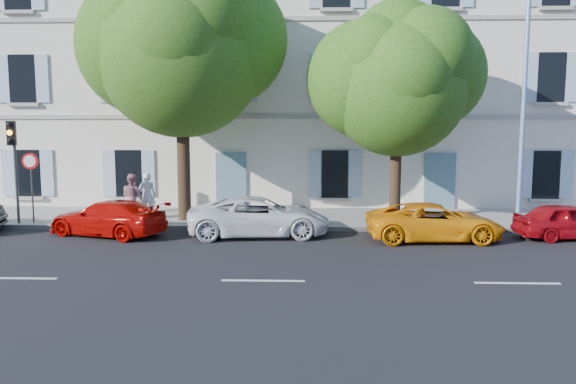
{
  "coord_description": "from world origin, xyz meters",
  "views": [
    {
      "loc": [
        1.06,
        -17.0,
        3.75
      ],
      "look_at": [
        0.39,
        2.0,
        1.4
      ],
      "focal_mm": 35.0,
      "sensor_mm": 36.0,
      "label": 1
    }
  ],
  "objects_px": {
    "tree_right": "(397,87)",
    "road_sign": "(31,173)",
    "tree_left": "(181,54)",
    "street_lamp": "(526,90)",
    "car_red_hatchback": "(569,221)",
    "pedestrian_b": "(132,197)",
    "car_red_coupe": "(108,218)",
    "car_white_coupe": "(259,216)",
    "pedestrian_a": "(147,196)",
    "traffic_light": "(13,150)",
    "car_yellow_supercar": "(434,222)"
  },
  "relations": [
    {
      "from": "car_red_hatchback",
      "to": "pedestrian_b",
      "type": "xyz_separation_m",
      "value": [
        -14.96,
        2.19,
        0.43
      ]
    },
    {
      "from": "car_red_coupe",
      "to": "pedestrian_b",
      "type": "distance_m",
      "value": 2.2
    },
    {
      "from": "tree_right",
      "to": "traffic_light",
      "type": "height_order",
      "value": "tree_right"
    },
    {
      "from": "car_red_coupe",
      "to": "pedestrian_b",
      "type": "bearing_deg",
      "value": -164.98
    },
    {
      "from": "car_red_coupe",
      "to": "car_red_hatchback",
      "type": "xyz_separation_m",
      "value": [
        15.14,
        -0.03,
        -0.01
      ]
    },
    {
      "from": "car_red_coupe",
      "to": "street_lamp",
      "type": "xyz_separation_m",
      "value": [
        14.11,
        1.43,
        4.27
      ]
    },
    {
      "from": "tree_right",
      "to": "pedestrian_b",
      "type": "height_order",
      "value": "tree_right"
    },
    {
      "from": "car_red_coupe",
      "to": "pedestrian_a",
      "type": "relative_size",
      "value": 2.36
    },
    {
      "from": "traffic_light",
      "to": "pedestrian_b",
      "type": "bearing_deg",
      "value": 13.04
    },
    {
      "from": "tree_right",
      "to": "pedestrian_a",
      "type": "xyz_separation_m",
      "value": [
        -9.19,
        0.74,
        -3.98
      ]
    },
    {
      "from": "car_red_coupe",
      "to": "tree_left",
      "type": "xyz_separation_m",
      "value": [
        2.07,
        2.35,
        5.63
      ]
    },
    {
      "from": "car_red_coupe",
      "to": "traffic_light",
      "type": "bearing_deg",
      "value": -88.75
    },
    {
      "from": "car_white_coupe",
      "to": "pedestrian_a",
      "type": "bearing_deg",
      "value": 55.6
    },
    {
      "from": "car_white_coupe",
      "to": "tree_left",
      "type": "distance_m",
      "value": 6.7
    },
    {
      "from": "tree_left",
      "to": "road_sign",
      "type": "relative_size",
      "value": 3.73
    },
    {
      "from": "car_red_coupe",
      "to": "street_lamp",
      "type": "bearing_deg",
      "value": 115.43
    },
    {
      "from": "tree_left",
      "to": "car_yellow_supercar",
      "type": "bearing_deg",
      "value": -17.56
    },
    {
      "from": "car_white_coupe",
      "to": "street_lamp",
      "type": "height_order",
      "value": "street_lamp"
    },
    {
      "from": "car_yellow_supercar",
      "to": "pedestrian_b",
      "type": "relative_size",
      "value": 2.49
    },
    {
      "from": "traffic_light",
      "to": "car_red_hatchback",
      "type": "bearing_deg",
      "value": -3.87
    },
    {
      "from": "tree_left",
      "to": "pedestrian_b",
      "type": "xyz_separation_m",
      "value": [
        -1.9,
        -0.19,
        -5.2
      ]
    },
    {
      "from": "car_white_coupe",
      "to": "pedestrian_b",
      "type": "height_order",
      "value": "pedestrian_b"
    },
    {
      "from": "traffic_light",
      "to": "street_lamp",
      "type": "bearing_deg",
      "value": 0.58
    },
    {
      "from": "street_lamp",
      "to": "pedestrian_b",
      "type": "distance_m",
      "value": 14.48
    },
    {
      "from": "car_red_coupe",
      "to": "car_white_coupe",
      "type": "relative_size",
      "value": 0.87
    },
    {
      "from": "tree_left",
      "to": "pedestrian_b",
      "type": "height_order",
      "value": "tree_left"
    },
    {
      "from": "tree_right",
      "to": "pedestrian_b",
      "type": "distance_m",
      "value": 10.42
    },
    {
      "from": "car_white_coupe",
      "to": "car_yellow_supercar",
      "type": "relative_size",
      "value": 1.09
    },
    {
      "from": "tree_left",
      "to": "pedestrian_a",
      "type": "distance_m",
      "value": 5.41
    },
    {
      "from": "car_red_hatchback",
      "to": "road_sign",
      "type": "xyz_separation_m",
      "value": [
        -18.39,
        1.47,
        1.39
      ]
    },
    {
      "from": "street_lamp",
      "to": "pedestrian_b",
      "type": "xyz_separation_m",
      "value": [
        -13.94,
        0.73,
        -3.85
      ]
    },
    {
      "from": "tree_right",
      "to": "road_sign",
      "type": "xyz_separation_m",
      "value": [
        -13.05,
        -0.36,
        -3.03
      ]
    },
    {
      "from": "road_sign",
      "to": "street_lamp",
      "type": "bearing_deg",
      "value": -0.05
    },
    {
      "from": "car_red_hatchback",
      "to": "street_lamp",
      "type": "distance_m",
      "value": 4.64
    },
    {
      "from": "tree_right",
      "to": "pedestrian_a",
      "type": "bearing_deg",
      "value": 175.37
    },
    {
      "from": "car_yellow_supercar",
      "to": "street_lamp",
      "type": "relative_size",
      "value": 0.52
    },
    {
      "from": "car_white_coupe",
      "to": "pedestrian_b",
      "type": "distance_m",
      "value": 5.31
    },
    {
      "from": "tree_left",
      "to": "tree_right",
      "type": "xyz_separation_m",
      "value": [
        7.73,
        -0.55,
        -1.22
      ]
    },
    {
      "from": "tree_left",
      "to": "pedestrian_a",
      "type": "bearing_deg",
      "value": 172.3
    },
    {
      "from": "tree_right",
      "to": "road_sign",
      "type": "bearing_deg",
      "value": -178.44
    },
    {
      "from": "car_white_coupe",
      "to": "tree_right",
      "type": "distance_m",
      "value": 6.64
    },
    {
      "from": "car_red_hatchback",
      "to": "tree_left",
      "type": "xyz_separation_m",
      "value": [
        -13.06,
        2.38,
        5.64
      ]
    },
    {
      "from": "car_red_coupe",
      "to": "pedestrian_b",
      "type": "height_order",
      "value": "pedestrian_b"
    },
    {
      "from": "car_white_coupe",
      "to": "car_red_coupe",
      "type": "bearing_deg",
      "value": 85.52
    },
    {
      "from": "road_sign",
      "to": "pedestrian_b",
      "type": "bearing_deg",
      "value": 11.73
    },
    {
      "from": "pedestrian_b",
      "to": "tree_left",
      "type": "bearing_deg",
      "value": -139.59
    },
    {
      "from": "road_sign",
      "to": "pedestrian_a",
      "type": "bearing_deg",
      "value": 15.87
    },
    {
      "from": "tree_left",
      "to": "street_lamp",
      "type": "height_order",
      "value": "tree_left"
    },
    {
      "from": "traffic_light",
      "to": "pedestrian_b",
      "type": "relative_size",
      "value": 2.11
    },
    {
      "from": "tree_right",
      "to": "street_lamp",
      "type": "distance_m",
      "value": 4.33
    }
  ]
}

